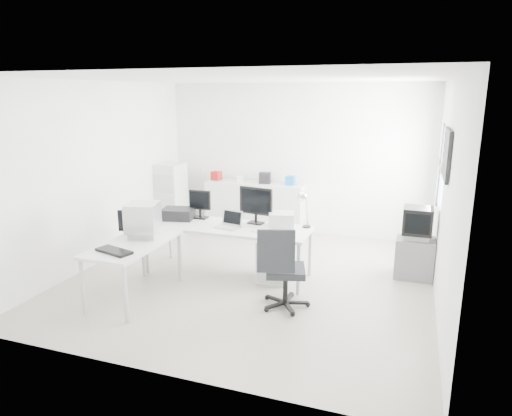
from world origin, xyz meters
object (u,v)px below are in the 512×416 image
(lcd_monitor_large, at_px, (256,205))
(laser_printer, at_px, (282,220))
(main_desk, at_px, (228,250))
(side_desk, at_px, (135,270))
(laptop, at_px, (228,220))
(tv_cabinet, at_px, (414,258))
(inkjet_printer, at_px, (178,214))
(office_chair, at_px, (286,267))
(drawer_pedestal, at_px, (274,259))
(filing_cabinet, at_px, (171,197))
(sideboard, at_px, (255,207))
(lcd_monitor_small, at_px, (200,204))
(crt_monitor, at_px, (143,222))
(crt_tv, at_px, (417,223))

(lcd_monitor_large, relative_size, laser_printer, 1.54)
(main_desk, bearing_deg, side_desk, -127.69)
(laptop, distance_m, tv_cabinet, 2.76)
(main_desk, bearing_deg, inkjet_printer, 173.29)
(inkjet_printer, bearing_deg, office_chair, -35.53)
(drawer_pedestal, distance_m, filing_cabinet, 3.14)
(inkjet_printer, xyz_separation_m, laser_printer, (1.60, 0.12, 0.02))
(laser_printer, height_order, sideboard, sideboard)
(side_desk, height_order, laser_printer, laser_printer)
(main_desk, height_order, side_desk, same)
(lcd_monitor_small, xyz_separation_m, tv_cabinet, (3.14, 0.54, -0.67))
(lcd_monitor_large, distance_m, filing_cabinet, 2.74)
(office_chair, bearing_deg, tv_cabinet, 29.29)
(crt_monitor, bearing_deg, drawer_pedestal, 14.74)
(side_desk, height_order, sideboard, sideboard)
(tv_cabinet, bearing_deg, drawer_pedestal, -158.53)
(laptop, bearing_deg, office_chair, -20.25)
(main_desk, relative_size, side_desk, 1.71)
(drawer_pedestal, xyz_separation_m, crt_monitor, (-1.55, -0.90, 0.65))
(drawer_pedestal, relative_size, lcd_monitor_small, 1.39)
(filing_cabinet, bearing_deg, crt_monitor, -67.97)
(lcd_monitor_small, height_order, laser_printer, lcd_monitor_small)
(lcd_monitor_small, height_order, laptop, lcd_monitor_small)
(side_desk, relative_size, tv_cabinet, 2.39)
(laser_printer, distance_m, filing_cabinet, 3.08)
(filing_cabinet, bearing_deg, drawer_pedestal, -33.29)
(lcd_monitor_large, xyz_separation_m, crt_monitor, (-1.20, -1.10, -0.07))
(inkjet_printer, height_order, filing_cabinet, filing_cabinet)
(crt_monitor, height_order, office_chair, crt_monitor)
(tv_cabinet, bearing_deg, lcd_monitor_small, -170.17)
(laser_printer, bearing_deg, main_desk, -178.99)
(laptop, distance_m, crt_monitor, 1.17)
(crt_tv, xyz_separation_m, filing_cabinet, (-4.50, 0.97, -0.16))
(sideboard, bearing_deg, lcd_monitor_large, -70.46)
(main_desk, height_order, drawer_pedestal, main_desk)
(drawer_pedestal, relative_size, crt_tv, 1.20)
(filing_cabinet, bearing_deg, laser_printer, -30.13)
(drawer_pedestal, relative_size, laptop, 1.63)
(drawer_pedestal, bearing_deg, crt_tv, 21.47)
(lcd_monitor_large, height_order, filing_cabinet, filing_cabinet)
(laser_printer, relative_size, crt_monitor, 0.88)
(lcd_monitor_large, bearing_deg, office_chair, -43.57)
(crt_monitor, xyz_separation_m, sideboard, (0.50, 3.08, -0.48))
(laptop, bearing_deg, drawer_pedestal, 24.51)
(lcd_monitor_large, distance_m, crt_tv, 2.32)
(drawer_pedestal, xyz_separation_m, laser_printer, (0.05, 0.17, 0.55))
(office_chair, bearing_deg, drawer_pedestal, 99.70)
(inkjet_printer, height_order, tv_cabinet, inkjet_printer)
(main_desk, distance_m, drawer_pedestal, 0.71)
(crt_monitor, xyz_separation_m, tv_cabinet, (3.44, 1.64, -0.66))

